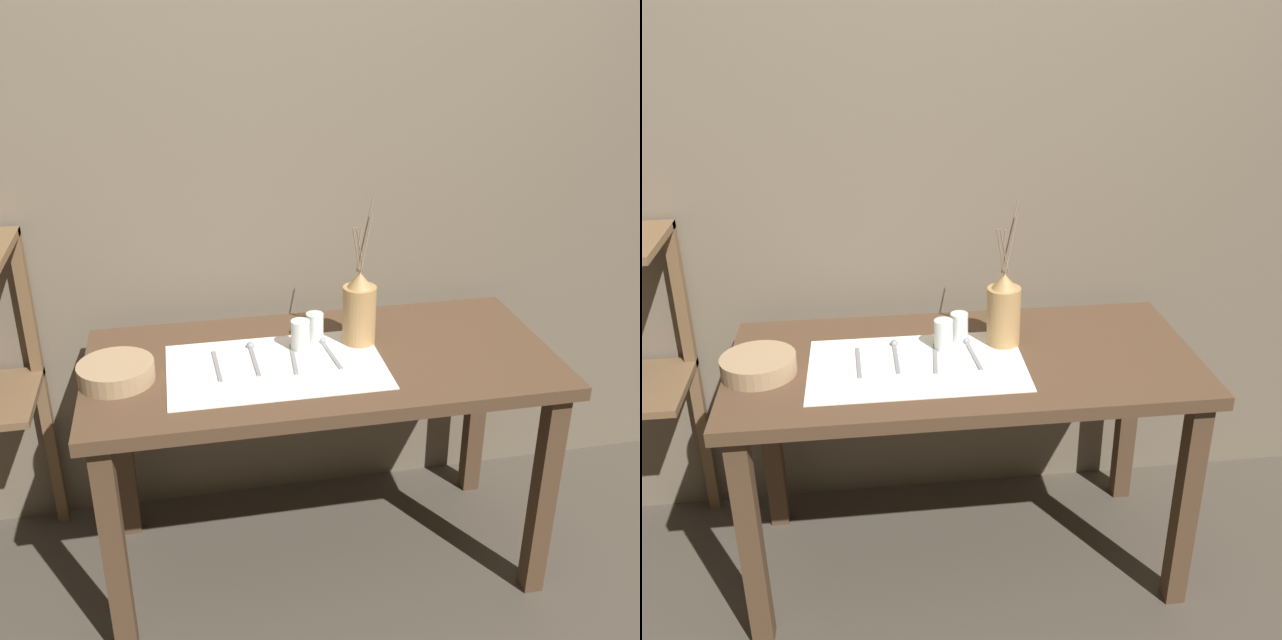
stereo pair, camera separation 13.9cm
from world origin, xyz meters
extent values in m
plane|color=#473F35|center=(0.00, 0.00, 0.00)|extent=(12.00, 12.00, 0.00)
cube|color=#6B5E4C|center=(0.00, 0.43, 1.20)|extent=(7.00, 0.06, 2.40)
cube|color=#4C3523|center=(0.00, 0.00, 0.73)|extent=(1.37, 0.65, 0.04)
cube|color=#4C3523|center=(-0.62, -0.26, 0.36)|extent=(0.06, 0.06, 0.71)
cube|color=#4C3523|center=(0.62, -0.26, 0.36)|extent=(0.06, 0.06, 0.71)
cube|color=#4C3523|center=(-0.62, 0.26, 0.36)|extent=(0.06, 0.06, 0.71)
cube|color=#4C3523|center=(0.62, 0.26, 0.36)|extent=(0.06, 0.06, 0.71)
cube|color=brown|center=(-0.87, 0.36, 0.54)|extent=(0.04, 0.04, 1.09)
cube|color=white|center=(-0.14, -0.04, 0.75)|extent=(0.62, 0.38, 0.00)
cylinder|color=#A87F4C|center=(0.13, 0.07, 0.84)|extent=(0.10, 0.10, 0.18)
cone|color=#A87F4C|center=(0.13, 0.07, 0.96)|extent=(0.08, 0.08, 0.05)
cylinder|color=#847056|center=(0.13, 0.08, 1.05)|extent=(0.01, 0.01, 0.13)
cylinder|color=#847056|center=(0.11, 0.06, 1.05)|extent=(0.03, 0.03, 0.14)
cylinder|color=#847056|center=(0.14, 0.09, 1.09)|extent=(0.05, 0.01, 0.22)
cylinder|color=#847056|center=(0.12, 0.06, 1.05)|extent=(0.03, 0.03, 0.15)
cylinder|color=#847056|center=(0.15, 0.07, 1.07)|extent=(0.04, 0.01, 0.17)
cylinder|color=#9E7F5B|center=(-0.58, -0.03, 0.78)|extent=(0.21, 0.21, 0.05)
cylinder|color=silver|center=(-0.05, 0.06, 0.80)|extent=(0.06, 0.06, 0.09)
cylinder|color=silver|center=(0.00, 0.11, 0.80)|extent=(0.05, 0.05, 0.09)
cube|color=gray|center=(-0.31, -0.01, 0.76)|extent=(0.02, 0.18, 0.00)
cube|color=gray|center=(-0.20, 0.01, 0.76)|extent=(0.02, 0.18, 0.00)
sphere|color=gray|center=(-0.20, 0.10, 0.76)|extent=(0.02, 0.02, 0.02)
cube|color=gray|center=(-0.08, -0.01, 0.76)|extent=(0.03, 0.18, 0.00)
cube|color=gray|center=(0.03, 0.00, 0.76)|extent=(0.03, 0.18, 0.00)
sphere|color=gray|center=(0.02, 0.09, 0.76)|extent=(0.02, 0.02, 0.02)
camera|label=1|loc=(-0.39, -1.91, 1.77)|focal=42.00mm
camera|label=2|loc=(-0.25, -1.93, 1.77)|focal=42.00mm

